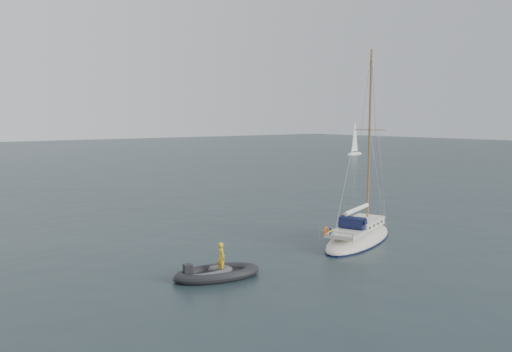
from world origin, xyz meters
TOP-DOWN VIEW (x-y plane):
  - ground at (0.00, 0.00)m, footprint 300.00×300.00m
  - sailboat at (3.96, -1.91)m, footprint 8.29×2.49m
  - dinghy at (-6.88, -2.06)m, footprint 2.95×1.33m
  - rib at (-6.35, -2.40)m, footprint 4.10×1.86m
  - distant_yacht_b at (58.61, 46.10)m, footprint 5.87×3.13m

SIDE VIEW (x-z plane):
  - ground at x=0.00m, z-range 0.00..0.00m
  - dinghy at x=-6.88m, z-range -0.03..0.40m
  - rib at x=-6.35m, z-range -0.57..1.08m
  - sailboat at x=3.96m, z-range -5.01..6.79m
  - distant_yacht_b at x=58.61m, z-range -0.57..7.21m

